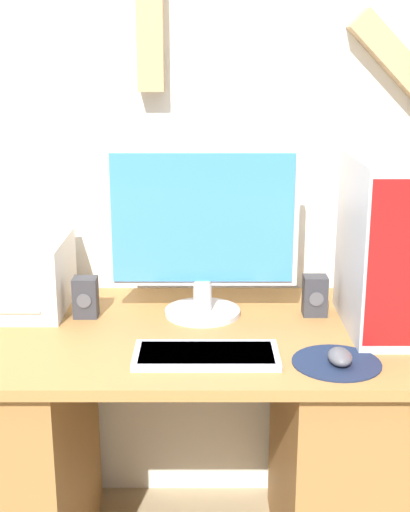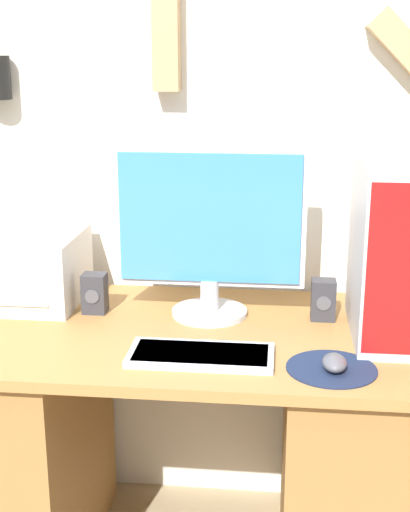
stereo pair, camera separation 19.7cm
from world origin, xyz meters
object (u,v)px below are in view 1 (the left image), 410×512
mouse (343,357)px  monitor (205,228)px  printer (17,274)px  computer_tower (380,245)px  keyboard (209,355)px  speaker_left (88,297)px  speaker_right (318,296)px

mouse → monitor: bearing=133.6°
printer → computer_tower: bearing=-8.6°
monitor → keyboard: 0.42m
monitor → speaker_left: 0.41m
monitor → computer_tower: monitor is taller
mouse → speaker_left: 0.78m
mouse → speaker_right: (-0.01, 0.36, 0.04)m
mouse → printer: (-0.93, 0.42, 0.09)m
mouse → speaker_left: (-0.70, 0.35, 0.04)m
speaker_right → keyboard: bearing=-135.4°
computer_tower → speaker_right: bearing=146.4°
keyboard → printer: bearing=147.0°
speaker_left → keyboard: bearing=-40.6°
printer → speaker_right: bearing=-3.8°
speaker_left → speaker_right: (0.69, 0.01, 0.00)m
computer_tower → speaker_left: computer_tower is taller
keyboard → mouse: size_ratio=4.10×
mouse → computer_tower: computer_tower is taller
printer → mouse: bearing=-24.6°
printer → speaker_right: printer is taller
keyboard → printer: size_ratio=1.11×
mouse → keyboard: bearing=173.1°
computer_tower → monitor: bearing=167.9°
computer_tower → speaker_left: bearing=174.1°
monitor → printer: monitor is taller
printer → speaker_left: bearing=-18.1°
monitor → speaker_right: size_ratio=4.62×
monitor → computer_tower: (0.49, -0.10, -0.03)m
printer → keyboard: bearing=-33.0°
computer_tower → printer: computer_tower is taller
keyboard → speaker_right: speaker_right is taller
mouse → speaker_right: 0.36m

